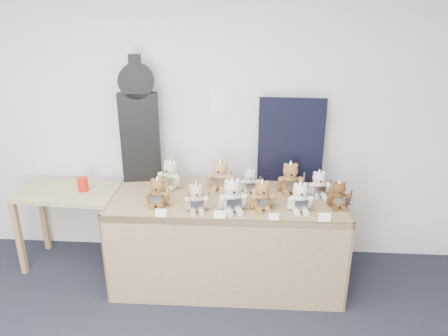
# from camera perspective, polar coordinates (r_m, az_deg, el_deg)

# --- Properties ---
(room_shell) EXTENTS (6.00, 6.00, 6.00)m
(room_shell) POSITION_cam_1_polar(r_m,az_deg,el_deg) (4.06, -0.47, 9.15)
(room_shell) COLOR white
(room_shell) RESTS_ON floor
(display_table) EXTENTS (2.02, 0.85, 0.84)m
(display_table) POSITION_cam_1_polar(r_m,az_deg,el_deg) (3.79, 0.39, -6.74)
(display_table) COLOR olive
(display_table) RESTS_ON floor
(side_table) EXTENTS (0.97, 0.58, 0.79)m
(side_table) POSITION_cam_1_polar(r_m,az_deg,el_deg) (4.34, -19.44, -4.31)
(side_table) COLOR tan
(side_table) RESTS_ON floor
(guitar_case) EXTENTS (0.36, 0.16, 1.16)m
(guitar_case) POSITION_cam_1_polar(r_m,az_deg,el_deg) (4.03, -11.02, 5.99)
(guitar_case) COLOR black
(guitar_case) RESTS_ON display_table
(navy_board) EXTENTS (0.60, 0.04, 0.79)m
(navy_board) POSITION_cam_1_polar(r_m,az_deg,el_deg) (4.01, 8.73, 3.52)
(navy_board) COLOR black
(navy_board) RESTS_ON display_table
(red_cup) EXTENTS (0.10, 0.10, 0.13)m
(red_cup) POSITION_cam_1_polar(r_m,az_deg,el_deg) (4.22, -17.97, -2.01)
(red_cup) COLOR red
(red_cup) RESTS_ON side_table
(teddy_front_far_left) EXTENTS (0.22, 0.18, 0.27)m
(teddy_front_far_left) POSITION_cam_1_polar(r_m,az_deg,el_deg) (3.63, -8.61, -3.28)
(teddy_front_far_left) COLOR brown
(teddy_front_far_left) RESTS_ON display_table
(teddy_front_left) EXTENTS (0.22, 0.20, 0.27)m
(teddy_front_left) POSITION_cam_1_polar(r_m,az_deg,el_deg) (3.52, -3.62, -4.00)
(teddy_front_left) COLOR tan
(teddy_front_left) RESTS_ON display_table
(teddy_front_centre) EXTENTS (0.26, 0.23, 0.31)m
(teddy_front_centre) POSITION_cam_1_polar(r_m,az_deg,el_deg) (3.50, 1.11, -3.71)
(teddy_front_centre) COLOR beige
(teddy_front_centre) RESTS_ON display_table
(teddy_front_right) EXTENTS (0.23, 0.20, 0.28)m
(teddy_front_right) POSITION_cam_1_polar(r_m,az_deg,el_deg) (3.55, 4.99, -3.71)
(teddy_front_right) COLOR olive
(teddy_front_right) RESTS_ON display_table
(teddy_front_far_right) EXTENTS (0.23, 0.19, 0.28)m
(teddy_front_far_right) POSITION_cam_1_polar(r_m,az_deg,el_deg) (3.56, 9.89, -3.89)
(teddy_front_far_right) COLOR silver
(teddy_front_far_right) RESTS_ON display_table
(teddy_front_end) EXTENTS (0.21, 0.17, 0.26)m
(teddy_front_end) POSITION_cam_1_polar(r_m,az_deg,el_deg) (3.70, 14.73, -3.48)
(teddy_front_end) COLOR brown
(teddy_front_end) RESTS_ON display_table
(teddy_back_left) EXTENTS (0.24, 0.23, 0.30)m
(teddy_back_left) POSITION_cam_1_polar(r_m,az_deg,el_deg) (3.95, -7.02, -0.95)
(teddy_back_left) COLOR beige
(teddy_back_left) RESTS_ON display_table
(teddy_back_centre_left) EXTENTS (0.25, 0.22, 0.31)m
(teddy_back_centre_left) POSITION_cam_1_polar(r_m,az_deg,el_deg) (3.90, -0.51, -1.06)
(teddy_back_centre_left) COLOR tan
(teddy_back_centre_left) RESTS_ON display_table
(teddy_back_centre_right) EXTENTS (0.20, 0.17, 0.24)m
(teddy_back_centre_right) POSITION_cam_1_polar(r_m,az_deg,el_deg) (3.86, 3.39, -1.76)
(teddy_back_centre_right) COLOR silver
(teddy_back_centre_right) RESTS_ON display_table
(teddy_back_right) EXTENTS (0.25, 0.21, 0.31)m
(teddy_back_right) POSITION_cam_1_polar(r_m,az_deg,el_deg) (3.88, 8.63, -1.42)
(teddy_back_right) COLOR olive
(teddy_back_right) RESTS_ON display_table
(teddy_back_end) EXTENTS (0.21, 0.18, 0.26)m
(teddy_back_end) POSITION_cam_1_polar(r_m,az_deg,el_deg) (3.86, 12.26, -2.11)
(teddy_back_end) COLOR silver
(teddy_back_end) RESTS_ON display_table
(entry_card_a) EXTENTS (0.09, 0.02, 0.06)m
(entry_card_a) POSITION_cam_1_polar(r_m,az_deg,el_deg) (3.48, -8.24, -5.82)
(entry_card_a) COLOR white
(entry_card_a) RESTS_ON display_table
(entry_card_b) EXTENTS (0.09, 0.02, 0.07)m
(entry_card_b) POSITION_cam_1_polar(r_m,az_deg,el_deg) (3.41, -0.55, -6.10)
(entry_card_b) COLOR white
(entry_card_b) RESTS_ON display_table
(entry_card_c) EXTENTS (0.08, 0.02, 0.06)m
(entry_card_c) POSITION_cam_1_polar(r_m,az_deg,el_deg) (3.42, 6.52, -6.32)
(entry_card_c) COLOR white
(entry_card_c) RESTS_ON display_table
(entry_card_d) EXTENTS (0.10, 0.02, 0.07)m
(entry_card_d) POSITION_cam_1_polar(r_m,az_deg,el_deg) (3.46, 13.00, -6.30)
(entry_card_d) COLOR white
(entry_card_d) RESTS_ON display_table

